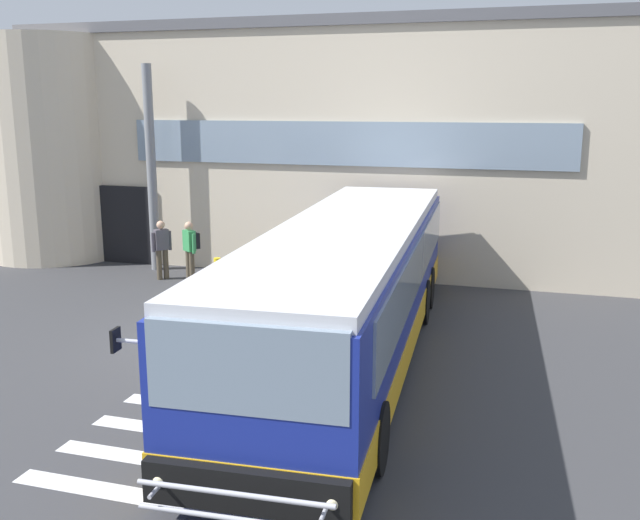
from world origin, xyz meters
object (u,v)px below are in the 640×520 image
object	(u,v)px
passenger_near_column	(162,247)
safety_bollard_yellow	(218,274)
entry_support_column	(151,169)
bus_main_foreground	(348,294)
passenger_by_doorway	(190,247)

from	to	relation	value
passenger_near_column	safety_bollard_yellow	world-z (taller)	passenger_near_column
entry_support_column	passenger_near_column	bearing A→B (deg)	-52.45
entry_support_column	safety_bollard_yellow	world-z (taller)	entry_support_column
bus_main_foreground	passenger_by_doorway	distance (m)	7.66
entry_support_column	passenger_by_doorway	bearing A→B (deg)	-29.47
entry_support_column	passenger_near_column	size ratio (longest dim) A/B	3.58
entry_support_column	bus_main_foreground	world-z (taller)	entry_support_column
passenger_near_column	entry_support_column	bearing A→B (deg)	127.55
bus_main_foreground	entry_support_column	bearing A→B (deg)	141.81
bus_main_foreground	passenger_near_column	size ratio (longest dim) A/B	7.47
bus_main_foreground	passenger_by_doorway	xyz separation A→B (m)	(-5.83, 4.95, -0.37)
passenger_by_doorway	safety_bollard_yellow	xyz separation A→B (m)	(1.21, -0.87, -0.51)
safety_bollard_yellow	entry_support_column	bearing A→B (deg)	147.72
entry_support_column	bus_main_foreground	bearing A→B (deg)	-38.19
bus_main_foreground	passenger_near_column	bearing A→B (deg)	144.06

